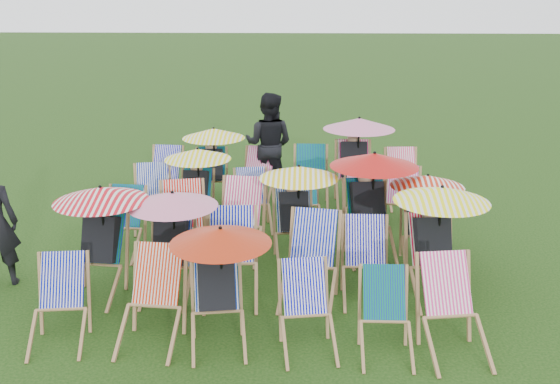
{
  "coord_description": "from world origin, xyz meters",
  "views": [
    {
      "loc": [
        0.41,
        -7.83,
        3.46
      ],
      "look_at": [
        0.08,
        0.17,
        0.9
      ],
      "focal_mm": 40.0,
      "sensor_mm": 36.0,
      "label": 1
    }
  ],
  "objects_px": {
    "deckchair_0": "(58,304)",
    "deckchair_29": "(404,179)",
    "deckchair_5": "(454,311)",
    "person_rear": "(269,144)"
  },
  "relations": [
    {
      "from": "deckchair_0",
      "to": "deckchair_29",
      "type": "distance_m",
      "value": 6.2
    },
    {
      "from": "deckchair_0",
      "to": "deckchair_5",
      "type": "height_order",
      "value": "deckchair_5"
    },
    {
      "from": "deckchair_0",
      "to": "deckchair_29",
      "type": "height_order",
      "value": "deckchair_29"
    },
    {
      "from": "deckchair_29",
      "to": "person_rear",
      "type": "relative_size",
      "value": 0.5
    },
    {
      "from": "deckchair_0",
      "to": "person_rear",
      "type": "bearing_deg",
      "value": 62.76
    },
    {
      "from": "deckchair_5",
      "to": "deckchair_29",
      "type": "xyz_separation_m",
      "value": [
        0.19,
        4.62,
        -0.01
      ]
    },
    {
      "from": "deckchair_29",
      "to": "person_rear",
      "type": "xyz_separation_m",
      "value": [
        -2.32,
        0.51,
        0.45
      ]
    },
    {
      "from": "deckchair_5",
      "to": "deckchair_29",
      "type": "distance_m",
      "value": 4.63
    },
    {
      "from": "deckchair_29",
      "to": "deckchair_5",
      "type": "bearing_deg",
      "value": -96.34
    },
    {
      "from": "deckchair_5",
      "to": "deckchair_0",
      "type": "bearing_deg",
      "value": 170.6
    }
  ]
}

